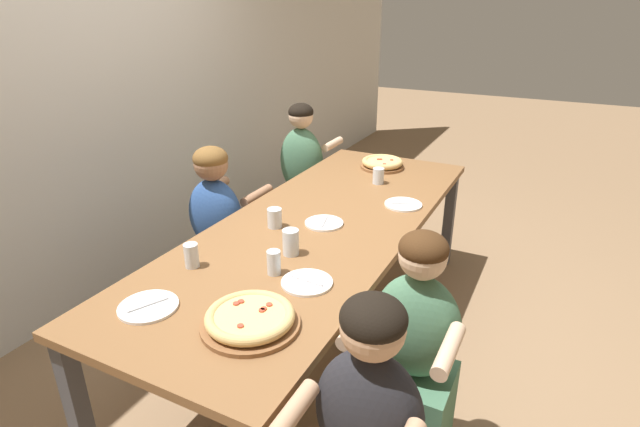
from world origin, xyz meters
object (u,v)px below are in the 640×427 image
Objects in this scene: empty_plate_c at (403,204)px; diner_far_center at (218,239)px; drinking_glass_b at (274,264)px; diner_far_right at (302,183)px; pizza_board_main at (382,163)px; empty_plate_a at (307,282)px; empty_plate_d at (324,223)px; empty_plate_b at (148,307)px; drinking_glass_c at (291,242)px; drinking_glass_e at (378,177)px; drinking_glass_a at (275,219)px; pizza_board_second at (250,319)px; diner_near_midleft at (413,362)px; drinking_glass_d at (192,257)px.

diner_far_center is (-0.44, 1.04, -0.27)m from empty_plate_c.
empty_plate_c is 1.98× the size of drinking_glass_b.
pizza_board_main is at bearing -3.52° from diner_far_right.
empty_plate_a is 0.62m from empty_plate_d.
diner_far_center is (1.03, 0.48, -0.27)m from empty_plate_b.
empty_plate_b is 0.70m from drinking_glass_c.
empty_plate_b is 1.87× the size of drinking_glass_c.
drinking_glass_a is at bearing 164.52° from drinking_glass_e.
diner_far_right reaches higher than empty_plate_b.
empty_plate_b is 1.17m from diner_far_center.
pizza_board_second is 0.88m from drinking_glass_a.
drinking_glass_a is (-0.60, 0.51, 0.04)m from empty_plate_c.
diner_far_center is (-1.05, 0.68, -0.30)m from pizza_board_main.
drinking_glass_e reaches higher than empty_plate_b.
empty_plate_a is 1.95m from diner_far_right.
empty_plate_a is at bearing -60.48° from diner_far_right.
empty_plate_c is at bearing -5.48° from pizza_board_second.
empty_plate_d is at bearing -55.94° from diner_far_right.
drinking_glass_b is (-1.63, -0.10, 0.01)m from pizza_board_main.
empty_plate_c is at bearing -19.03° from drinking_glass_c.
diner_far_center is (0.54, 1.43, 0.01)m from diner_near_midleft.
empty_plate_b is 2.26× the size of drinking_glass_a.
pizza_board_second is 0.34× the size of diner_near_midleft.
empty_plate_c is at bearing -28.81° from drinking_glass_d.
drinking_glass_a reaches higher than empty_plate_d.
empty_plate_a is 0.61m from drinking_glass_a.
empty_plate_a is 0.20× the size of diner_near_midleft.
drinking_glass_e is (1.42, -0.35, -0.00)m from drinking_glass_d.
diner_far_center is at bearing 72.94° from drinking_glass_a.
diner_near_midleft is (-0.38, -0.90, -0.32)m from drinking_glass_a.
empty_plate_a is 2.14× the size of drinking_glass_e.
diner_near_midleft is at bearing -128.01° from empty_plate_d.
drinking_glass_b reaches higher than drinking_glass_a.
diner_far_right is (0.65, 1.04, -0.25)m from empty_plate_c.
drinking_glass_a is 0.32m from drinking_glass_c.
drinking_glass_c is at bearing -27.21° from diner_far_center.
empty_plate_d is (-1.06, -0.06, -0.03)m from pizza_board_main.
diner_far_center is (0.58, 0.78, -0.31)m from drinking_glass_b.
pizza_board_main is at bearing 3.00° from drinking_glass_c.
drinking_glass_c reaches higher than empty_plate_b.
drinking_glass_d reaches higher than empty_plate_b.
pizza_board_second is 1.59× the size of empty_plate_b.
drinking_glass_c is (-0.38, -0.01, 0.06)m from empty_plate_d.
diner_far_center reaches higher than drinking_glass_e.
drinking_glass_e is at bearing -164.05° from pizza_board_main.
empty_plate_d is 1.85× the size of drinking_glass_d.
empty_plate_d is 0.91m from diner_near_midleft.
drinking_glass_d is 1.86m from diner_far_right.
pizza_board_second is at bearing -170.13° from empty_plate_d.
empty_plate_b is at bearing 170.65° from drinking_glass_e.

